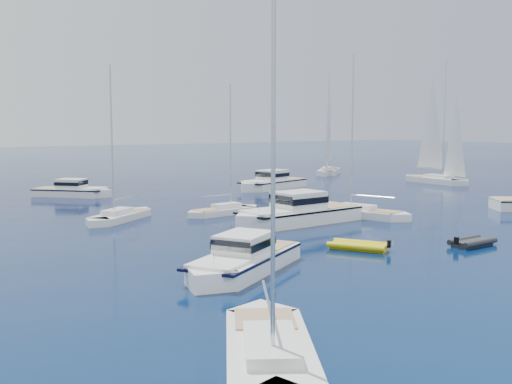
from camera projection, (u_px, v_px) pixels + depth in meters
The scene contains 12 objects.
motor_cruiser_left at pixel (242, 272), 31.78m from camera, with size 3.09×10.09×2.65m, color white, non-canonical shape.
motor_cruiser_centre at pixel (296, 223), 47.48m from camera, with size 3.78×12.34×3.24m, color white, non-canonical shape.
motor_cruiser_distant at pixel (271, 189), 72.97m from camera, with size 3.44×11.24×2.95m, color white, non-canonical shape.
motor_cruiser_horizon at pixel (73, 197), 65.25m from camera, with size 2.87×9.39×2.47m, color white, non-canonical shape.
sailboat_fore at pixel (270, 366), 19.44m from camera, with size 2.79×10.73×15.78m, color white, non-canonical shape.
sailboat_mid_r at pixel (361, 217), 50.92m from camera, with size 2.50×9.61×14.12m, color white, non-canonical shape.
sailboat_mid_l at pixel (120, 220), 49.08m from camera, with size 2.28×8.78×12.91m, color silver, non-canonical shape.
sailboat_centre at pixel (224, 214), 52.39m from camera, with size 2.06×7.90×11.62m, color silver, non-canonical shape.
sailboat_sails_r at pixel (436, 183), 80.41m from camera, with size 2.94×11.29×16.60m, color white, non-canonical shape.
sailboat_sails_far at pixel (329, 174), 94.97m from camera, with size 2.88×11.08×16.29m, color silver, non-canonical shape.
tender_yellow at pixel (358, 249), 37.63m from camera, with size 2.08×3.83×0.95m, color #D5C10C, non-canonical shape.
tender_grey_near at pixel (472, 246), 38.80m from camera, with size 1.87×3.36×0.95m, color black, non-canonical shape.
Camera 1 is at (-32.80, -19.78, 7.79)m, focal length 42.16 mm.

